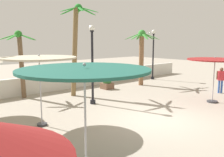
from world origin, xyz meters
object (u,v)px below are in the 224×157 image
at_px(palm_tree_3, 21,55).
at_px(lamp_post_1, 92,63).
at_px(palm_tree_1, 142,50).
at_px(planter, 107,83).
at_px(patio_umbrella_2, 39,60).
at_px(guest_0, 221,78).
at_px(seagull_2, 149,33).
at_px(palm_tree_0, 76,39).
at_px(lamp_post_0, 153,50).
at_px(patio_umbrella_1, 215,62).
at_px(patio_umbrella_0, 84,74).

height_order(palm_tree_3, lamp_post_1, lamp_post_1).
relative_size(palm_tree_1, planter, 4.73).
bearing_deg(patio_umbrella_2, planter, 30.30).
bearing_deg(patio_umbrella_2, guest_0, -9.86).
height_order(seagull_2, planter, seagull_2).
distance_m(lamp_post_1, planter, 4.35).
relative_size(patio_umbrella_2, guest_0, 1.72).
height_order(patio_umbrella_2, palm_tree_1, palm_tree_1).
bearing_deg(lamp_post_1, palm_tree_3, 121.02).
distance_m(palm_tree_0, palm_tree_3, 3.24).
bearing_deg(patio_umbrella_2, palm_tree_3, 76.59).
xyz_separation_m(lamp_post_0, seagull_2, (-1.78, -1.02, 1.33)).
distance_m(seagull_2, planter, 5.10).
relative_size(palm_tree_3, lamp_post_0, 0.92).
bearing_deg(palm_tree_0, palm_tree_1, -3.55).
height_order(patio_umbrella_1, patio_umbrella_2, patio_umbrella_2).
height_order(palm_tree_0, lamp_post_0, palm_tree_0).
xyz_separation_m(palm_tree_3, lamp_post_1, (2.24, -3.72, -0.29)).
xyz_separation_m(patio_umbrella_1, lamp_post_0, (3.63, 7.05, 0.31)).
height_order(palm_tree_0, guest_0, palm_tree_0).
bearing_deg(lamp_post_0, patio_umbrella_1, -117.26).
distance_m(patio_umbrella_0, lamp_post_0, 15.46).
relative_size(lamp_post_0, planter, 4.87).
bearing_deg(lamp_post_0, patio_umbrella_2, -160.04).
bearing_deg(patio_umbrella_0, lamp_post_0, 33.50).
bearing_deg(palm_tree_1, patio_umbrella_2, -160.89).
height_order(palm_tree_0, planter, palm_tree_0).
relative_size(patio_umbrella_1, planter, 3.30).
relative_size(palm_tree_1, palm_tree_3, 1.05).
bearing_deg(guest_0, palm_tree_1, 107.97).
distance_m(patio_umbrella_0, lamp_post_1, 6.93).
xyz_separation_m(palm_tree_0, lamp_post_0, (8.12, 0.82, -0.89)).
distance_m(patio_umbrella_1, lamp_post_0, 7.94).
bearing_deg(seagull_2, palm_tree_3, 169.66).
distance_m(patio_umbrella_0, seagull_2, 13.47).
bearing_deg(palm_tree_3, palm_tree_1, -12.47).
relative_size(palm_tree_1, lamp_post_1, 1.00).
xyz_separation_m(lamp_post_1, guest_0, (7.54, -3.20, -1.18)).
bearing_deg(lamp_post_1, planter, 39.15).
height_order(patio_umbrella_0, patio_umbrella_1, patio_umbrella_0).
height_order(lamp_post_1, seagull_2, lamp_post_1).
xyz_separation_m(palm_tree_0, lamp_post_1, (-0.50, -2.26, -1.21)).
relative_size(patio_umbrella_1, palm_tree_1, 0.70).
height_order(patio_umbrella_1, palm_tree_1, palm_tree_1).
height_order(palm_tree_3, seagull_2, seagull_2).
relative_size(patio_umbrella_0, lamp_post_0, 0.72).
bearing_deg(patio_umbrella_0, planter, 47.27).
bearing_deg(patio_umbrella_1, patio_umbrella_0, -170.93).
bearing_deg(planter, palm_tree_1, -11.87).
height_order(patio_umbrella_0, seagull_2, seagull_2).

